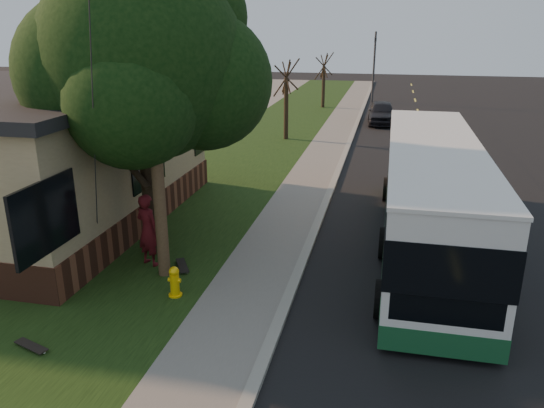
{
  "coord_description": "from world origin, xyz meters",
  "views": [
    {
      "loc": [
        2.01,
        -10.29,
        6.11
      ],
      "look_at": [
        -0.92,
        2.88,
        1.5
      ],
      "focal_mm": 35.0,
      "sensor_mm": 36.0,
      "label": 1
    }
  ],
  "objects": [
    {
      "name": "building_lot",
      "position": [
        -14.5,
        10.0,
        0.02
      ],
      "size": [
        15.0,
        80.0,
        0.04
      ],
      "primitive_type": "cube",
      "color": "slate",
      "rests_on": "ground"
    },
    {
      "name": "skateboard_spare",
      "position": [
        -4.53,
        -2.62,
        0.13
      ],
      "size": [
        0.83,
        0.45,
        0.08
      ],
      "color": "black",
      "rests_on": "grass_verge"
    },
    {
      "name": "traffic_signal",
      "position": [
        0.5,
        34.0,
        3.16
      ],
      "size": [
        0.18,
        0.22,
        5.5
      ],
      "color": "#2D2D30",
      "rests_on": "ground"
    },
    {
      "name": "road",
      "position": [
        4.0,
        10.0,
        0.01
      ],
      "size": [
        8.0,
        80.0,
        0.01
      ],
      "primitive_type": "cube",
      "color": "black",
      "rests_on": "ground"
    },
    {
      "name": "distant_car",
      "position": [
        1.5,
        24.26,
        0.71
      ],
      "size": [
        1.92,
        4.27,
        1.42
      ],
      "primitive_type": "imported",
      "rotation": [
        0.0,
        0.0,
        0.06
      ],
      "color": "black",
      "rests_on": "ground"
    },
    {
      "name": "dumpster",
      "position": [
        -9.5,
        3.35,
        0.74
      ],
      "size": [
        1.93,
        1.74,
        1.4
      ],
      "color": "#13311F",
      "rests_on": "building_lot"
    },
    {
      "name": "bare_tree_near",
      "position": [
        -3.5,
        18.0,
        2.15
      ],
      "size": [
        1.38,
        1.21,
        4.31
      ],
      "color": "black",
      "rests_on": "grass_verge"
    },
    {
      "name": "skateboarder",
      "position": [
        -3.91,
        1.48,
        1.04
      ],
      "size": [
        0.83,
        0.69,
        1.94
      ],
      "primitive_type": "imported",
      "rotation": [
        0.0,
        0.0,
        2.77
      ],
      "color": "#541016",
      "rests_on": "grass_verge"
    },
    {
      "name": "skateboard_main",
      "position": [
        -2.99,
        1.42,
        0.13
      ],
      "size": [
        0.65,
        0.89,
        0.08
      ],
      "color": "black",
      "rests_on": "grass_verge"
    },
    {
      "name": "transit_bus",
      "position": [
        3.26,
        4.31,
        1.63
      ],
      "size": [
        2.6,
        11.28,
        3.06
      ],
      "color": "silver",
      "rests_on": "ground"
    },
    {
      "name": "ground",
      "position": [
        0.0,
        0.0,
        0.0
      ],
      "size": [
        120.0,
        120.0,
        0.0
      ],
      "primitive_type": "plane",
      "color": "black",
      "rests_on": "ground"
    },
    {
      "name": "sidewalk",
      "position": [
        -1.0,
        10.0,
        0.04
      ],
      "size": [
        2.0,
        80.0,
        0.08
      ],
      "primitive_type": "cube",
      "color": "slate",
      "rests_on": "ground"
    },
    {
      "name": "fire_hydrant",
      "position": [
        -2.6,
        0.0,
        0.43
      ],
      "size": [
        0.32,
        0.32,
        0.74
      ],
      "color": "yellow",
      "rests_on": "grass_verge"
    },
    {
      "name": "curb",
      "position": [
        0.0,
        10.0,
        0.06
      ],
      "size": [
        0.25,
        80.0,
        0.12
      ],
      "primitive_type": "cube",
      "color": "gray",
      "rests_on": "ground"
    },
    {
      "name": "grass_verge",
      "position": [
        -4.5,
        10.0,
        0.04
      ],
      "size": [
        5.0,
        80.0,
        0.07
      ],
      "primitive_type": "cube",
      "color": "black",
      "rests_on": "ground"
    },
    {
      "name": "leafy_tree",
      "position": [
        -4.17,
        2.65,
        5.17
      ],
      "size": [
        6.3,
        6.0,
        7.8
      ],
      "color": "black",
      "rests_on": "grass_verge"
    },
    {
      "name": "utility_pole",
      "position": [
        -3.31,
        0.99,
        4.63
      ],
      "size": [
        2.86,
        3.21,
        9.07
      ],
      "color": "#473321",
      "rests_on": "ground"
    },
    {
      "name": "bare_tree_far",
      "position": [
        -3.0,
        30.0,
        2.0
      ],
      "size": [
        1.38,
        1.21,
        4.03
      ],
      "color": "black",
      "rests_on": "grass_verge"
    }
  ]
}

